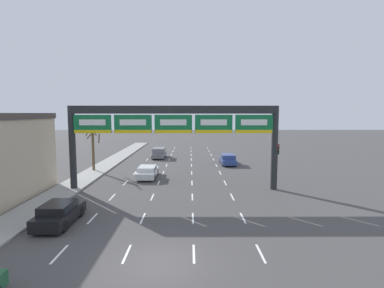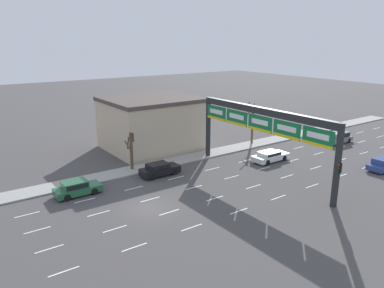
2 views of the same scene
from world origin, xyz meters
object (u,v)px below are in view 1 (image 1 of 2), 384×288
object	(u,v)px
car_black	(59,213)
car_white	(147,171)
traffic_light_near_gantry	(277,157)
sign_gantry	(174,125)
tree_bare_second	(93,145)
suv_grey	(159,152)
car_blue	(228,159)

from	to	relation	value
car_black	car_white	size ratio (longest dim) A/B	0.90
traffic_light_near_gantry	sign_gantry	bearing A→B (deg)	179.99
car_black	tree_bare_second	world-z (taller)	tree_bare_second
tree_bare_second	traffic_light_near_gantry	bearing A→B (deg)	-24.16
suv_grey	car_white	world-z (taller)	suv_grey
tree_bare_second	sign_gantry	bearing A→B (deg)	-40.85
car_white	tree_bare_second	bearing A→B (deg)	151.90
sign_gantry	car_black	bearing A→B (deg)	-128.08
sign_gantry	suv_grey	world-z (taller)	sign_gantry
suv_grey	car_black	world-z (taller)	suv_grey
suv_grey	tree_bare_second	distance (m)	12.65
car_blue	tree_bare_second	xyz separation A→B (m)	(-16.58, -4.57, 2.39)
car_white	traffic_light_near_gantry	size ratio (longest dim) A/B	1.17
sign_gantry	tree_bare_second	distance (m)	13.51
suv_grey	car_blue	bearing A→B (deg)	-30.92
suv_grey	car_black	distance (m)	27.85
car_blue	sign_gantry	bearing A→B (deg)	-116.37
sign_gantry	traffic_light_near_gantry	xyz separation A→B (m)	(9.29, -0.00, -2.87)
car_blue	car_white	size ratio (longest dim) A/B	0.98
car_white	traffic_light_near_gantry	bearing A→B (deg)	-21.85
car_white	tree_bare_second	xyz separation A→B (m)	(-6.92, 3.69, 2.45)
car_white	traffic_light_near_gantry	distance (m)	13.54
suv_grey	tree_bare_second	bearing A→B (deg)	-122.50
car_white	traffic_light_near_gantry	world-z (taller)	traffic_light_near_gantry
sign_gantry	car_blue	bearing A→B (deg)	63.63
car_blue	car_black	bearing A→B (deg)	-121.31
car_white	sign_gantry	bearing A→B (deg)	-58.06
sign_gantry	suv_grey	bearing A→B (deg)	99.85
tree_bare_second	car_black	bearing A→B (deg)	-78.91
sign_gantry	suv_grey	xyz separation A→B (m)	(-3.33, 19.16, -4.95)
suv_grey	tree_bare_second	world-z (taller)	tree_bare_second
sign_gantry	suv_grey	size ratio (longest dim) A/B	4.08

